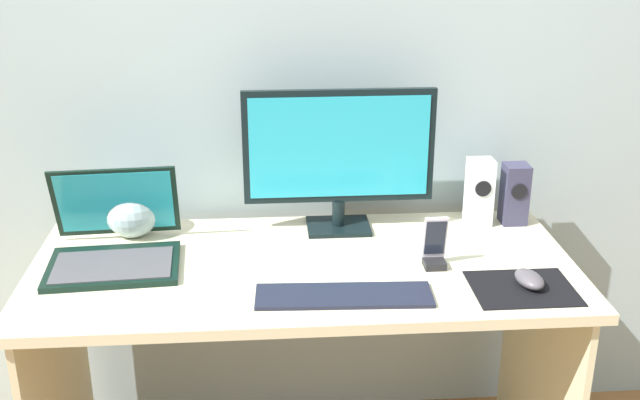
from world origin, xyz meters
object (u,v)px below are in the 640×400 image
object	(u,v)px
speaker_right	(515,194)
laptop	(114,244)
monitor	(339,154)
speaker_near_monitor	(479,192)
phone_in_dock	(435,249)
mouse	(529,279)
fishbowl	(132,210)
keyboard_external	(344,296)

from	to	relation	value
speaker_right	laptop	bearing A→B (deg)	-171.23
monitor	speaker_near_monitor	xyz separation A→B (m)	(0.41, 0.01, -0.13)
speaker_right	phone_in_dock	world-z (taller)	speaker_right
monitor	laptop	size ratio (longest dim) A/B	1.52
laptop	mouse	bearing A→B (deg)	-12.41
laptop	phone_in_dock	xyz separation A→B (m)	(0.83, -0.10, 0.00)
monitor	speaker_near_monitor	size ratio (longest dim) A/B	2.73
laptop	fishbowl	size ratio (longest dim) A/B	2.27
monitor	speaker_right	bearing A→B (deg)	0.90
fishbowl	phone_in_dock	bearing A→B (deg)	-18.00
laptop	fishbowl	bearing A→B (deg)	82.28
monitor	mouse	world-z (taller)	monitor
speaker_near_monitor	keyboard_external	distance (m)	0.61
fishbowl	phone_in_dock	distance (m)	0.85
speaker_right	laptop	world-z (taller)	laptop
laptop	keyboard_external	distance (m)	0.63
speaker_near_monitor	mouse	bearing A→B (deg)	-86.83
speaker_near_monitor	fishbowl	size ratio (longest dim) A/B	1.26
fishbowl	mouse	bearing A→B (deg)	-21.19
speaker_right	fishbowl	xyz separation A→B (m)	(-1.10, -0.01, -0.02)
speaker_right	mouse	bearing A→B (deg)	-101.66
keyboard_external	phone_in_dock	distance (m)	0.30
speaker_near_monitor	keyboard_external	xyz separation A→B (m)	(-0.44, -0.42, -0.09)
fishbowl	keyboard_external	bearing A→B (deg)	-36.65
monitor	speaker_right	size ratio (longest dim) A/B	2.99
speaker_right	phone_in_dock	bearing A→B (deg)	-137.18
laptop	monitor	bearing A→B (deg)	15.22
keyboard_external	mouse	size ratio (longest dim) A/B	4.23
monitor	keyboard_external	bearing A→B (deg)	-93.65
mouse	keyboard_external	bearing A→B (deg)	172.29
fishbowl	mouse	xyz separation A→B (m)	(1.01, -0.39, -0.05)
monitor	mouse	distance (m)	0.62
speaker_near_monitor	mouse	world-z (taller)	speaker_near_monitor
laptop	fishbowl	world-z (taller)	laptop
monitor	speaker_near_monitor	bearing A→B (deg)	1.13
speaker_right	speaker_near_monitor	xyz separation A→B (m)	(-0.10, 0.00, 0.01)
monitor	fishbowl	world-z (taller)	monitor
speaker_near_monitor	keyboard_external	size ratio (longest dim) A/B	0.46
monitor	speaker_right	world-z (taller)	monitor
speaker_right	speaker_near_monitor	bearing A→B (deg)	179.99
phone_in_dock	mouse	bearing A→B (deg)	-32.25
mouse	speaker_near_monitor	bearing A→B (deg)	82.91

